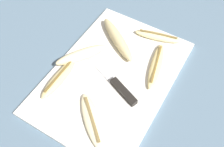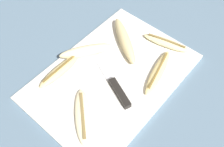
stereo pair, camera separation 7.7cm
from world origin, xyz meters
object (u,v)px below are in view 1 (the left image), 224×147
object	(u,v)px
banana_soft_right	(158,36)
banana_golden_short	(156,66)
knife	(118,86)
banana_spotted_left	(59,78)
banana_pale_long	(92,120)
banana_mellow_near	(118,39)
banana_cream_curved	(82,55)

from	to	relation	value
banana_soft_right	banana_golden_short	distance (m)	0.12
knife	banana_spotted_left	distance (m)	0.17
knife	banana_pale_long	distance (m)	0.13
banana_soft_right	banana_mellow_near	xyz separation A→B (m)	(-0.08, 0.11, 0.01)
banana_spotted_left	banana_cream_curved	xyz separation A→B (m)	(0.10, -0.01, 0.01)
banana_mellow_near	banana_cream_curved	xyz separation A→B (m)	(-0.11, 0.06, 0.00)
knife	banana_spotted_left	size ratio (longest dim) A/B	1.50
banana_mellow_near	banana_cream_curved	distance (m)	0.13
banana_pale_long	banana_golden_short	xyz separation A→B (m)	(0.25, -0.07, 0.00)
banana_mellow_near	banana_golden_short	world-z (taller)	banana_mellow_near
banana_pale_long	banana_mellow_near	xyz separation A→B (m)	(0.28, 0.08, 0.01)
banana_pale_long	banana_cream_curved	distance (m)	0.22
banana_mellow_near	banana_golden_short	size ratio (longest dim) A/B	1.02
banana_soft_right	banana_mellow_near	distance (m)	0.13
banana_cream_curved	banana_soft_right	bearing A→B (deg)	-40.12
knife	banana_cream_curved	size ratio (longest dim) A/B	1.48
banana_golden_short	banana_mellow_near	bearing A→B (deg)	79.70
banana_cream_curved	banana_golden_short	size ratio (longest dim) A/B	0.88
banana_soft_right	banana_cream_curved	world-z (taller)	banana_cream_curved
banana_mellow_near	banana_golden_short	bearing A→B (deg)	-100.30
banana_golden_short	banana_cream_curved	bearing A→B (deg)	112.25
banana_pale_long	banana_spotted_left	size ratio (longest dim) A/B	1.00
knife	banana_pale_long	xyz separation A→B (m)	(-0.13, 0.00, 0.00)
banana_spotted_left	banana_golden_short	xyz separation A→B (m)	(0.19, -0.22, -0.00)
knife	banana_mellow_near	distance (m)	0.17
banana_pale_long	banana_soft_right	distance (m)	0.36
banana_pale_long	banana_soft_right	size ratio (longest dim) A/B	0.98
banana_pale_long	banana_mellow_near	size ratio (longest dim) A/B	0.84
banana_pale_long	banana_cream_curved	size ratio (longest dim) A/B	0.98
banana_mellow_near	banana_spotted_left	bearing A→B (deg)	161.52
banana_spotted_left	banana_cream_curved	distance (m)	0.10
banana_cream_curved	banana_golden_short	xyz separation A→B (m)	(0.09, -0.21, -0.01)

